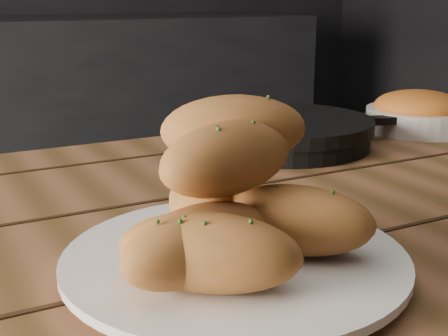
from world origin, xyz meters
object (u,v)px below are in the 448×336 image
bread_rolls (228,201)px  bowl (418,113)px  plate (235,262)px  skillet (283,131)px  table (289,295)px

bread_rolls → bowl: bearing=32.2°
plate → skillet: (0.30, 0.37, 0.01)m
bowl → table: bearing=-150.5°
table → plate: bearing=-140.1°
plate → bread_rolls: bearing=-147.1°
bread_rolls → skillet: (0.31, 0.38, -0.05)m
bowl → skillet: bearing=176.2°
bread_rolls → bowl: 0.68m
table → bread_rolls: bread_rolls is taller
plate → skillet: skillet is taller
bowl → bread_rolls: bearing=-147.8°
bread_rolls → skillet: 0.49m
table → bowl: 0.51m
table → skillet: 0.33m
bread_rolls → bowl: (0.58, 0.36, -0.04)m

